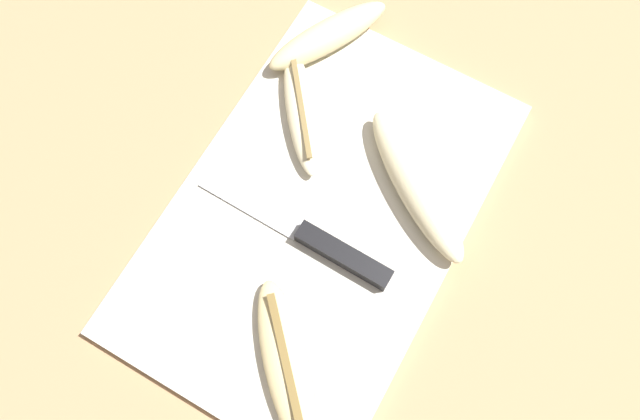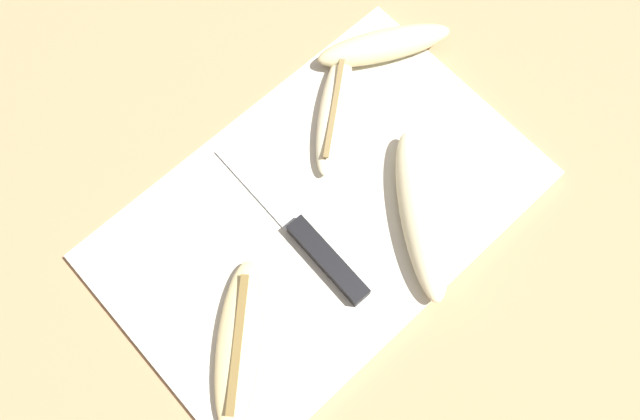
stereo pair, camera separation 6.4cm
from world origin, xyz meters
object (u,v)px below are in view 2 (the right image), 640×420
object	(u,v)px
banana_bright_far	(334,111)
banana_soft_right	(384,45)
banana_mellow_near	(239,345)
banana_pale_long	(421,214)
knife	(315,247)

from	to	relation	value
banana_bright_far	banana_soft_right	bearing A→B (deg)	12.13
banana_mellow_near	banana_soft_right	bearing A→B (deg)	23.07
banana_soft_right	banana_mellow_near	distance (m)	0.36
banana_soft_right	banana_bright_far	bearing A→B (deg)	-167.87
banana_pale_long	knife	bearing A→B (deg)	153.85
banana_bright_far	banana_pale_long	size ratio (longest dim) A/B	0.80
banana_pale_long	banana_mellow_near	distance (m)	0.22
banana_mellow_near	banana_pale_long	bearing A→B (deg)	-6.80
banana_pale_long	banana_soft_right	size ratio (longest dim) A/B	1.14
banana_bright_far	banana_pale_long	world-z (taller)	banana_pale_long
knife	banana_bright_far	size ratio (longest dim) A/B	1.60
knife	banana_soft_right	bearing A→B (deg)	30.36
banana_soft_right	banana_pale_long	bearing A→B (deg)	-123.76
banana_bright_far	banana_soft_right	world-z (taller)	banana_soft_right
banana_pale_long	banana_mellow_near	size ratio (longest dim) A/B	1.17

